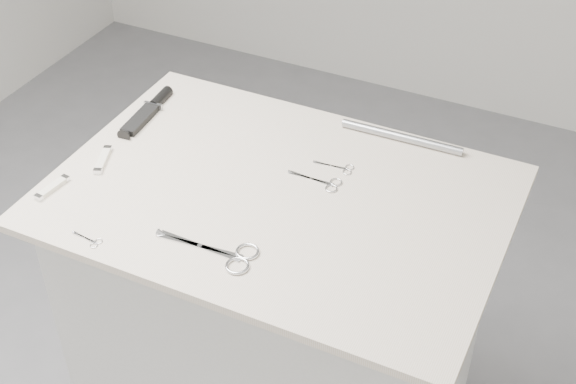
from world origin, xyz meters
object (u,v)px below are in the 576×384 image
at_px(tiny_scissors, 90,240).
at_px(metal_rail, 401,137).
at_px(sheathed_knife, 150,110).
at_px(embroidery_scissors_b, 340,168).
at_px(embroidery_scissors_a, 324,182).
at_px(pocket_knife_b, 52,187).
at_px(pocket_knife_a, 103,159).
at_px(large_shears, 227,254).
at_px(plinth, 279,336).

distance_m(tiny_scissors, metal_rail, 0.77).
bearing_deg(sheathed_knife, embroidery_scissors_b, -95.26).
xyz_separation_m(embroidery_scissors_a, pocket_knife_b, (-0.53, -0.28, 0.00)).
relative_size(pocket_knife_a, pocket_knife_b, 1.08).
xyz_separation_m(pocket_knife_a, metal_rail, (0.60, 0.38, 0.00)).
bearing_deg(tiny_scissors, sheathed_knife, 115.18).
relative_size(large_shears, sheathed_knife, 1.02).
relative_size(embroidery_scissors_b, metal_rail, 0.32).
bearing_deg(embroidery_scissors_a, pocket_knife_b, -151.21).
bearing_deg(metal_rail, tiny_scissors, -126.55).
bearing_deg(sheathed_knife, plinth, -113.73).
distance_m(plinth, embroidery_scissors_b, 0.50).
bearing_deg(pocket_knife_a, metal_rail, -78.27).
bearing_deg(tiny_scissors, pocket_knife_b, 156.41).
bearing_deg(metal_rail, plinth, -119.74).
bearing_deg(plinth, embroidery_scissors_b, 58.82).
distance_m(large_shears, embroidery_scissors_b, 0.38).
bearing_deg(embroidery_scissors_b, pocket_knife_a, -161.87).
xyz_separation_m(embroidery_scissors_a, embroidery_scissors_b, (0.01, 0.07, -0.00)).
height_order(plinth, embroidery_scissors_a, embroidery_scissors_a).
bearing_deg(sheathed_knife, embroidery_scissors_a, -102.63).
relative_size(embroidery_scissors_b, sheathed_knife, 0.44).
xyz_separation_m(large_shears, sheathed_knife, (-0.43, 0.38, 0.00)).
height_order(plinth, large_shears, large_shears).
relative_size(tiny_scissors, pocket_knife_a, 0.72).
bearing_deg(pocket_knife_b, sheathed_knife, 3.58).
relative_size(embroidery_scissors_a, tiny_scissors, 1.70).
distance_m(embroidery_scissors_b, pocket_knife_a, 0.55).
xyz_separation_m(large_shears, embroidery_scissors_a, (0.08, 0.30, -0.00)).
bearing_deg(pocket_knife_b, pocket_knife_a, -9.22).
bearing_deg(tiny_scissors, embroidery_scissors_b, 57.30).
height_order(embroidery_scissors_b, pocket_knife_a, pocket_knife_a).
distance_m(embroidery_scissors_a, pocket_knife_b, 0.60).
bearing_deg(plinth, pocket_knife_b, -155.99).
bearing_deg(embroidery_scissors_a, plinth, -133.59).
relative_size(pocket_knife_a, metal_rail, 0.34).
height_order(large_shears, pocket_knife_b, pocket_knife_b).
height_order(embroidery_scissors_b, tiny_scissors, same).
relative_size(plinth, large_shears, 4.13).
height_order(tiny_scissors, pocket_knife_b, pocket_knife_b).
xyz_separation_m(pocket_knife_a, pocket_knife_b, (-0.04, -0.13, -0.00)).
relative_size(large_shears, embroidery_scissors_a, 1.74).
distance_m(embroidery_scissors_b, metal_rail, 0.19).
bearing_deg(large_shears, plinth, 87.13).
distance_m(large_shears, tiny_scissors, 0.29).
xyz_separation_m(pocket_knife_b, metal_rail, (0.64, 0.52, 0.00)).
bearing_deg(pocket_knife_a, embroidery_scissors_a, -94.25).
xyz_separation_m(plinth, large_shears, (-0.00, -0.22, 0.47)).
bearing_deg(pocket_knife_a, sheathed_knife, -16.21).
bearing_deg(large_shears, tiny_scissors, -164.74).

